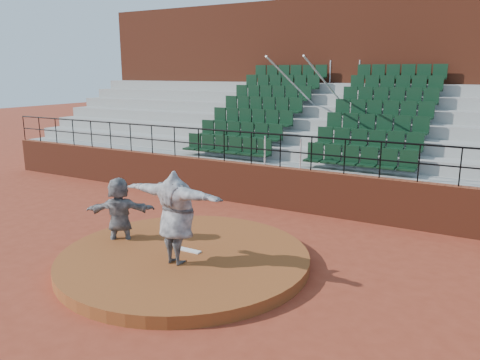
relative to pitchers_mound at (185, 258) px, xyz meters
name	(u,v)px	position (x,y,z in m)	size (l,w,h in m)	color
ground	(185,264)	(0.00, 0.00, -0.12)	(90.00, 90.00, 0.00)	maroon
pitchers_mound	(185,258)	(0.00, 0.00, 0.00)	(5.50, 5.50, 0.25)	brown
pitching_rubber	(188,250)	(0.00, 0.15, 0.14)	(0.60, 0.15, 0.03)	white
boundary_wall	(280,188)	(0.00, 5.00, 0.53)	(24.00, 0.30, 1.30)	maroon
wall_railing	(280,144)	(0.00, 5.00, 1.90)	(24.04, 0.05, 1.03)	black
seating_deck	(321,146)	(0.00, 8.65, 1.32)	(24.00, 5.97, 4.63)	gray
press_box_facade	(354,86)	(0.00, 12.60, 3.43)	(24.00, 3.00, 7.10)	maroon
pitcher	(176,217)	(0.17, -0.49, 1.11)	(2.43, 0.66, 1.97)	black
fielder	(120,213)	(-1.89, 0.02, 0.75)	(1.63, 0.52, 1.76)	black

